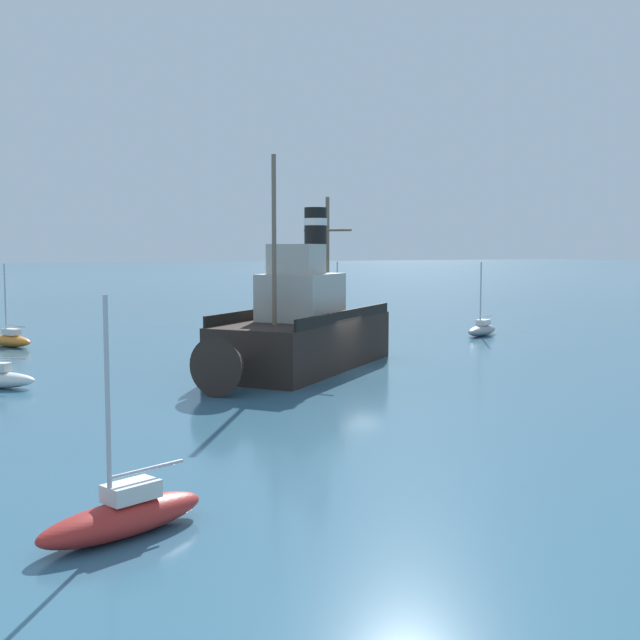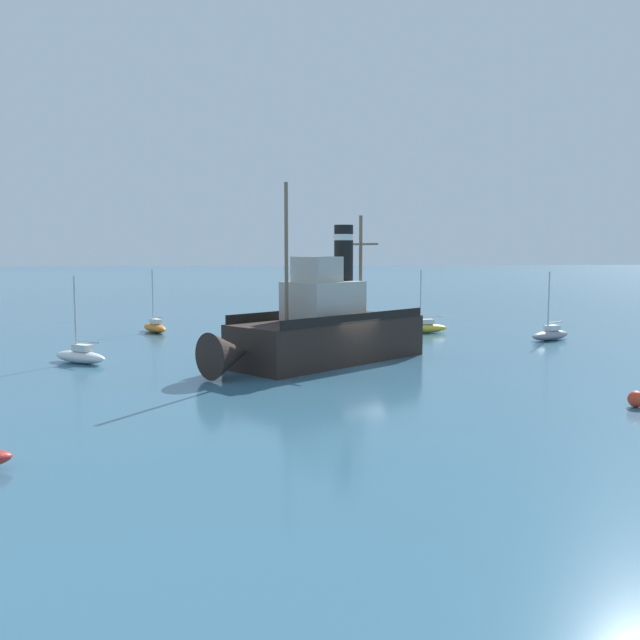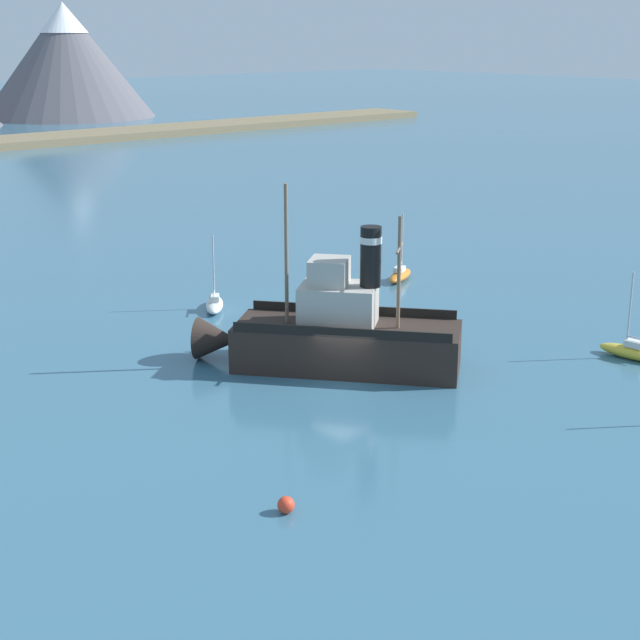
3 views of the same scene
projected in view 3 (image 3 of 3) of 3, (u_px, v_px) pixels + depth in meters
The scene contains 6 objects.
ground_plane at pixel (343, 382), 50.75m from camera, with size 600.00×600.00×0.00m, color #38667F.
old_tugboat at pixel (336, 335), 52.57m from camera, with size 11.56×13.40×9.90m.
sailboat_yellow at pixel (631, 351), 54.33m from camera, with size 1.43×3.88×4.90m.
sailboat_orange at pixel (400, 275), 71.28m from camera, with size 3.89×2.69×4.90m.
sailboat_white at pixel (215, 304), 63.73m from camera, with size 3.18×3.69×4.90m.
mooring_buoy at pixel (286, 505), 36.97m from camera, with size 0.66×0.66×0.66m, color red.
Camera 3 is at (-32.46, -35.01, 17.56)m, focal length 55.00 mm.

